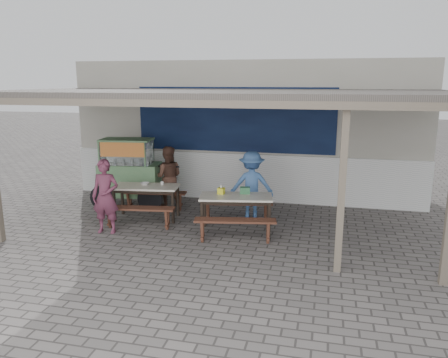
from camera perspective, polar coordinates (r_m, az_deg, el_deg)
ground at (r=8.52m, az=-1.71°, el=-7.92°), size 60.00×60.00×0.00m
back_wall at (r=11.53m, az=2.89°, el=6.33°), size 9.00×1.28×3.50m
warung_roof at (r=8.84m, az=-0.18°, el=10.87°), size 9.00×4.21×2.81m
table_left at (r=9.73m, az=-10.13°, el=-1.34°), size 1.49×0.84×0.75m
bench_left_street at (r=9.22m, az=-11.12°, el=-4.31°), size 1.54×0.48×0.45m
bench_left_wall at (r=10.42m, az=-9.10°, el=-2.24°), size 1.54×0.48×0.45m
table_right at (r=8.76m, az=1.58°, el=-2.71°), size 1.54×0.92×0.75m
bench_right_street at (r=8.28m, az=1.46°, el=-6.02°), size 1.57×0.56×0.45m
bench_right_wall at (r=9.43m, az=1.66°, el=-3.67°), size 1.57×0.56×0.45m
vendor_cart at (r=10.77m, az=-12.28°, el=1.16°), size 2.02×0.99×1.65m
patron_street_side at (r=9.01m, az=-15.22°, el=-2.21°), size 0.58×0.42×1.50m
patron_wall_side at (r=10.60m, az=-7.35°, el=0.30°), size 0.84×0.73×1.48m
patron_right_table at (r=9.67m, az=3.62°, el=-0.77°), size 1.06×0.74×1.50m
tissue_box at (r=8.87m, az=-0.37°, el=-1.55°), size 0.14×0.14×0.13m
donation_box at (r=8.90m, az=2.77°, el=-1.49°), size 0.22×0.16×0.13m
condiment_jar at (r=9.75m, az=-8.07°, el=-0.52°), size 0.07×0.07×0.08m
condiment_bowl at (r=9.82m, az=-10.29°, el=-0.60°), size 0.22×0.22×0.05m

